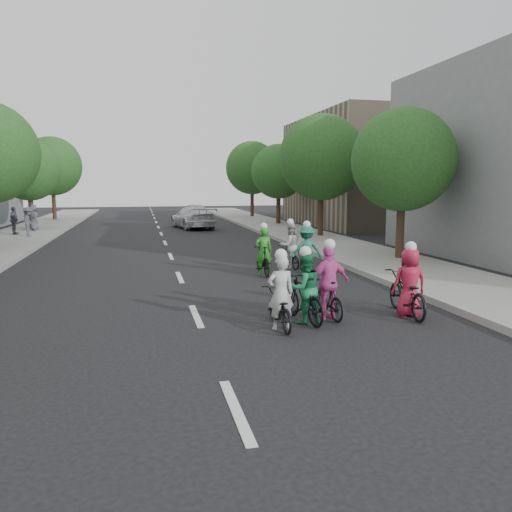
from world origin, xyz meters
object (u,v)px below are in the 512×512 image
object	(u,v)px
cyclist_4	(306,254)
spectator_0	(29,222)
cyclist_1	(328,289)
spectator_1	(14,220)
cyclist_0	(304,294)
cyclist_2	(290,250)
cyclist_5	(407,290)
cyclist_3	(280,303)
follow_car_lead	(193,217)
cyclist_6	(263,257)
spectator_2	(34,217)
follow_car_trail	(194,212)

from	to	relation	value
cyclist_4	spectator_0	world-z (taller)	cyclist_4
cyclist_4	cyclist_1	bearing A→B (deg)	82.36
spectator_1	cyclist_0	bearing A→B (deg)	-144.04
cyclist_2	spectator_0	bearing A→B (deg)	-57.29
cyclist_5	cyclist_2	bearing A→B (deg)	-78.13
cyclist_3	spectator_0	bearing A→B (deg)	-66.24
cyclist_2	cyclist_0	bearing A→B (deg)	66.72
cyclist_4	cyclist_2	bearing A→B (deg)	-80.27
follow_car_lead	spectator_1	size ratio (longest dim) A/B	3.22
follow_car_lead	cyclist_6	bearing A→B (deg)	80.49
cyclist_6	cyclist_0	bearing A→B (deg)	84.12
spectator_2	cyclist_5	bearing A→B (deg)	-176.81
spectator_0	spectator_1	xyz separation A→B (m)	(-1.07, 1.39, -0.01)
cyclist_6	follow_car_lead	xyz separation A→B (m)	(-0.46, 18.66, 0.14)
cyclist_2	cyclist_6	xyz separation A→B (m)	(-1.27, -1.14, -0.04)
cyclist_5	spectator_1	size ratio (longest dim) A/B	1.24
cyclist_1	spectator_2	xyz separation A→B (m)	(-10.69, 23.39, 0.29)
cyclist_3	cyclist_5	bearing A→B (deg)	-174.36
cyclist_3	follow_car_lead	distance (m)	24.85
cyclist_3	follow_car_lead	xyz separation A→B (m)	(0.69, 24.84, 0.21)
cyclist_5	follow_car_lead	xyz separation A→B (m)	(-2.47, 24.51, 0.14)
cyclist_3	spectator_1	world-z (taller)	spectator_1
follow_car_lead	follow_car_trail	size ratio (longest dim) A/B	1.20
follow_car_lead	cyclist_1	bearing A→B (deg)	80.44
cyclist_3	spectator_1	size ratio (longest dim) A/B	1.06
cyclist_4	cyclist_5	bearing A→B (deg)	102.27
cyclist_4	spectator_2	xyz separation A→B (m)	(-11.94, 18.12, 0.24)
cyclist_0	cyclist_6	bearing A→B (deg)	-105.32
cyclist_5	cyclist_0	bearing A→B (deg)	5.86
cyclist_5	spectator_1	distance (m)	24.90
cyclist_5	cyclist_6	world-z (taller)	cyclist_6
cyclist_3	spectator_1	xyz separation A→B (m)	(-10.01, 21.46, 0.41)
follow_car_lead	cyclist_4	bearing A→B (deg)	84.59
cyclist_5	follow_car_lead	size ratio (longest dim) A/B	0.38
cyclist_1	spectator_2	world-z (taller)	cyclist_1
cyclist_3	spectator_1	bearing A→B (deg)	-65.24
cyclist_0	spectator_0	bearing A→B (deg)	-74.47
cyclist_0	follow_car_lead	xyz separation A→B (m)	(0.04, 24.51, 0.11)
cyclist_1	cyclist_5	distance (m)	1.89
cyclist_3	cyclist_5	distance (m)	3.17
cyclist_0	follow_car_lead	bearing A→B (deg)	-100.46
follow_car_lead	follow_car_trail	world-z (taller)	follow_car_lead
cyclist_6	spectator_1	bearing A→B (deg)	-54.79
spectator_1	spectator_2	world-z (taller)	spectator_2
cyclist_4	follow_car_lead	distance (m)	19.14
cyclist_1	follow_car_trail	xyz separation A→B (m)	(0.30, 31.62, 0.06)
cyclist_3	spectator_0	xyz separation A→B (m)	(-8.94, 20.07, 0.42)
cyclist_1	spectator_2	bearing A→B (deg)	-72.50
cyclist_0	spectator_0	xyz separation A→B (m)	(-9.58, 19.74, 0.32)
spectator_2	follow_car_lead	bearing A→B (deg)	-109.59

